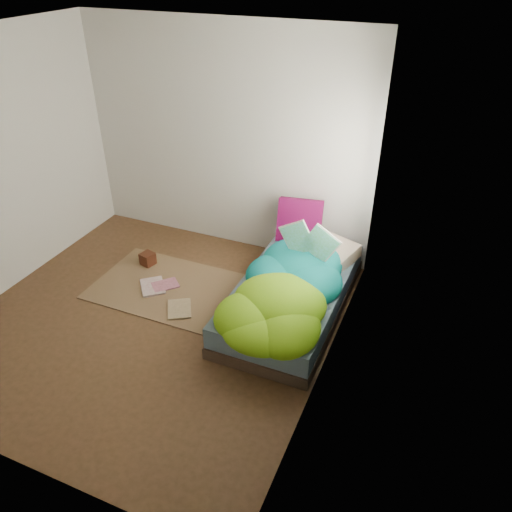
{
  "coord_description": "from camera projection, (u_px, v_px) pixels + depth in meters",
  "views": [
    {
      "loc": [
        2.47,
        -3.16,
        3.23
      ],
      "look_at": [
        0.81,
        0.75,
        0.53
      ],
      "focal_mm": 35.0,
      "sensor_mm": 36.0,
      "label": 1
    }
  ],
  "objects": [
    {
      "name": "ground",
      "position": [
        152.0,
        321.0,
        5.0
      ],
      "size": [
        3.5,
        3.5,
        0.0
      ],
      "primitive_type": "cube",
      "color": "#45301A",
      "rests_on": "ground"
    },
    {
      "name": "pillow_magenta",
      "position": [
        300.0,
        221.0,
        5.55
      ],
      "size": [
        0.51,
        0.23,
        0.49
      ],
      "primitive_type": "cube",
      "rotation": [
        0.0,
        0.0,
        0.16
      ],
      "color": "#4E052F",
      "rests_on": "bed"
    },
    {
      "name": "open_book",
      "position": [
        309.0,
        232.0,
        4.83
      ],
      "size": [
        0.51,
        0.15,
        0.31
      ],
      "primitive_type": null,
      "rotation": [
        0.0,
        0.0,
        -0.08
      ],
      "color": "#2C8738",
      "rests_on": "duvet"
    },
    {
      "name": "floor_book_b",
      "position": [
        163.0,
        280.0,
        5.55
      ],
      "size": [
        0.34,
        0.35,
        0.03
      ],
      "primitive_type": "imported",
      "rotation": [
        0.0,
        0.0,
        -0.75
      ],
      "color": "pink",
      "rests_on": "rug"
    },
    {
      "name": "floor_book_c",
      "position": [
        168.0,
        310.0,
        5.1
      ],
      "size": [
        0.37,
        0.4,
        0.02
      ],
      "primitive_type": "imported",
      "rotation": [
        0.0,
        0.0,
        0.54
      ],
      "color": "tan",
      "rests_on": "rug"
    },
    {
      "name": "floor_book_a",
      "position": [
        141.0,
        289.0,
        5.42
      ],
      "size": [
        0.4,
        0.41,
        0.03
      ],
      "primitive_type": "imported",
      "rotation": [
        0.0,
        0.0,
        0.7
      ],
      "color": "silver",
      "rests_on": "rug"
    },
    {
      "name": "rug",
      "position": [
        168.0,
        287.0,
        5.47
      ],
      "size": [
        1.6,
        1.1,
        0.01
      ],
      "primitive_type": "cube",
      "color": "brown",
      "rests_on": "ground"
    },
    {
      "name": "room_walls",
      "position": [
        132.0,
        169.0,
        4.13
      ],
      "size": [
        3.54,
        3.54,
        2.62
      ],
      "color": "silver",
      "rests_on": "ground"
    },
    {
      "name": "duvet",
      "position": [
        285.0,
        280.0,
        4.71
      ],
      "size": [
        0.96,
        1.84,
        0.34
      ],
      "primitive_type": null,
      "color": "#087A7E",
      "rests_on": "bed"
    },
    {
      "name": "bed",
      "position": [
        292.0,
        296.0,
        5.07
      ],
      "size": [
        1.0,
        2.0,
        0.34
      ],
      "color": "#3B2D20",
      "rests_on": "ground"
    },
    {
      "name": "wooden_box",
      "position": [
        148.0,
        259.0,
        5.82
      ],
      "size": [
        0.18,
        0.18,
        0.14
      ],
      "primitive_type": "cube",
      "rotation": [
        0.0,
        0.0,
        -0.25
      ],
      "color": "#3A170D",
      "rests_on": "rug"
    },
    {
      "name": "pillow_floral",
      "position": [
        326.0,
        249.0,
        5.37
      ],
      "size": [
        0.75,
        0.6,
        0.14
      ],
      "primitive_type": "cube",
      "rotation": [
        0.0,
        0.0,
        -0.36
      ],
      "color": "silver",
      "rests_on": "bed"
    }
  ]
}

